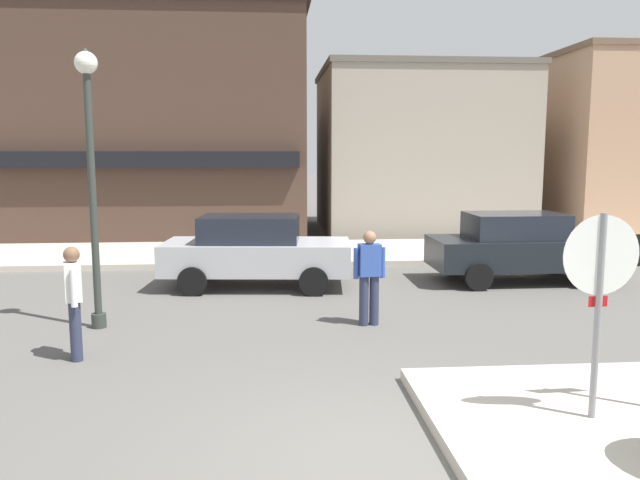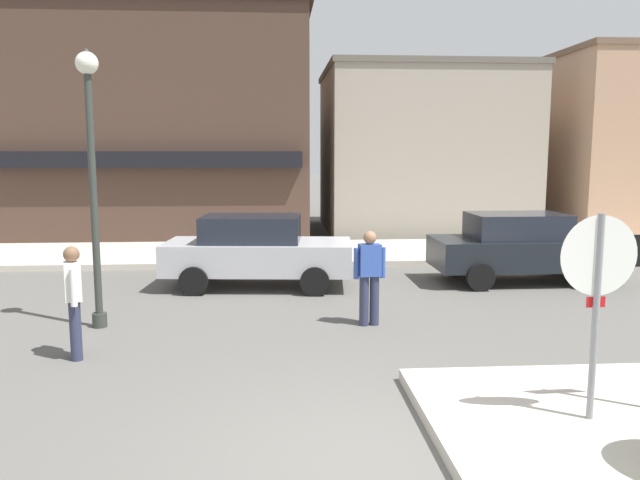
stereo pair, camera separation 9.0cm
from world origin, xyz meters
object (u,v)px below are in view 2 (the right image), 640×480
lamp_post (91,149)px  parked_car_second (521,247)px  stop_sign (597,290)px  pedestrian_crossing_near (74,299)px  pedestrian_crossing_far (369,275)px  parked_car_nearest (257,250)px

lamp_post → parked_car_second: 9.27m
stop_sign → parked_car_second: 7.89m
lamp_post → pedestrian_crossing_near: size_ratio=2.82×
stop_sign → parked_car_second: (2.25, 7.53, -0.71)m
parked_car_second → pedestrian_crossing_far: 5.14m
parked_car_second → pedestrian_crossing_near: pedestrian_crossing_near is taller
parked_car_nearest → lamp_post: bearing=-130.2°
pedestrian_crossing_near → parked_car_nearest: bearing=62.4°
stop_sign → parked_car_second: bearing=73.4°
parked_car_second → stop_sign: bearing=-106.6°
lamp_post → pedestrian_crossing_far: (4.53, -0.20, -2.09)m
parked_car_second → pedestrian_crossing_far: (-3.94, -3.31, 0.06)m
lamp_post → parked_car_nearest: (2.55, 3.01, -2.15)m
lamp_post → pedestrian_crossing_far: size_ratio=2.82×
lamp_post → pedestrian_crossing_near: (0.12, -1.62, -2.09)m
stop_sign → parked_car_nearest: 8.31m
pedestrian_crossing_far → pedestrian_crossing_near: bearing=-162.1°
parked_car_nearest → pedestrian_crossing_far: 3.77m
stop_sign → parked_car_nearest: size_ratio=0.56×
stop_sign → pedestrian_crossing_far: 4.59m
lamp_post → pedestrian_crossing_near: lamp_post is taller
parked_car_nearest → parked_car_second: same height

